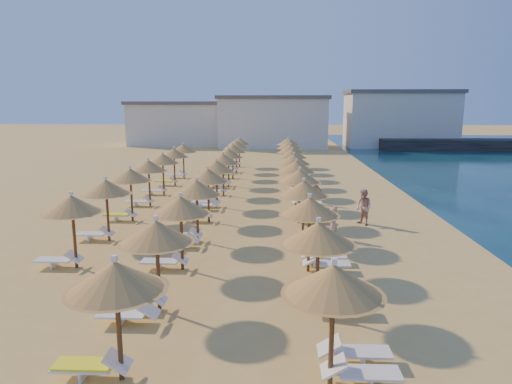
{
  "coord_description": "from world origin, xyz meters",
  "views": [
    {
      "loc": [
        0.61,
        -21.86,
        6.42
      ],
      "look_at": [
        -0.46,
        4.0,
        1.3
      ],
      "focal_mm": 32.0,
      "sensor_mm": 36.0,
      "label": 1
    }
  ],
  "objects_px": {
    "parasol_row_west": "(217,167)",
    "beachgoer_b": "(364,207)",
    "jetty": "(494,145)",
    "parasol_row_east": "(296,167)",
    "beachgoer_a": "(333,223)",
    "beachgoer_c": "(315,192)"
  },
  "relations": [
    {
      "from": "parasol_row_east",
      "to": "beachgoer_b",
      "type": "bearing_deg",
      "value": -48.7
    },
    {
      "from": "jetty",
      "to": "parasol_row_east",
      "type": "xyz_separation_m",
      "value": [
        -28.02,
        -34.83,
        1.77
      ]
    },
    {
      "from": "parasol_row_west",
      "to": "jetty",
      "type": "bearing_deg",
      "value": 46.63
    },
    {
      "from": "jetty",
      "to": "parasol_row_west",
      "type": "height_order",
      "value": "parasol_row_west"
    },
    {
      "from": "beachgoer_a",
      "to": "beachgoer_c",
      "type": "distance_m",
      "value": 7.56
    },
    {
      "from": "parasol_row_west",
      "to": "parasol_row_east",
      "type": "bearing_deg",
      "value": 0.0
    },
    {
      "from": "jetty",
      "to": "beachgoer_b",
      "type": "height_order",
      "value": "beachgoer_b"
    },
    {
      "from": "beachgoer_b",
      "to": "parasol_row_east",
      "type": "bearing_deg",
      "value": -172.65
    },
    {
      "from": "parasol_row_east",
      "to": "beachgoer_a",
      "type": "xyz_separation_m",
      "value": [
        1.48,
        -6.47,
        -1.72
      ]
    },
    {
      "from": "jetty",
      "to": "beachgoer_a",
      "type": "relative_size",
      "value": 18.86
    },
    {
      "from": "beachgoer_b",
      "to": "parasol_row_west",
      "type": "bearing_deg",
      "value": -149.0
    },
    {
      "from": "jetty",
      "to": "beachgoer_a",
      "type": "xyz_separation_m",
      "value": [
        -26.54,
        -41.3,
        0.05
      ]
    },
    {
      "from": "jetty",
      "to": "beachgoer_c",
      "type": "height_order",
      "value": "beachgoer_c"
    },
    {
      "from": "parasol_row_west",
      "to": "beachgoer_a",
      "type": "height_order",
      "value": "parasol_row_west"
    },
    {
      "from": "parasol_row_west",
      "to": "beachgoer_b",
      "type": "relative_size",
      "value": 20.0
    },
    {
      "from": "parasol_row_east",
      "to": "beachgoer_a",
      "type": "distance_m",
      "value": 6.86
    },
    {
      "from": "jetty",
      "to": "parasol_row_west",
      "type": "xyz_separation_m",
      "value": [
        -32.91,
        -34.83,
        1.77
      ]
    },
    {
      "from": "jetty",
      "to": "parasol_row_east",
      "type": "height_order",
      "value": "parasol_row_east"
    },
    {
      "from": "parasol_row_east",
      "to": "beachgoer_c",
      "type": "distance_m",
      "value": 2.42
    },
    {
      "from": "beachgoer_c",
      "to": "parasol_row_west",
      "type": "bearing_deg",
      "value": -147.35
    },
    {
      "from": "jetty",
      "to": "beachgoer_c",
      "type": "xyz_separation_m",
      "value": [
        -26.76,
        -33.75,
        0.02
      ]
    },
    {
      "from": "parasol_row_west",
      "to": "beachgoer_b",
      "type": "xyz_separation_m",
      "value": [
        8.28,
        -3.87,
        -1.56
      ]
    }
  ]
}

